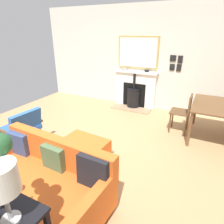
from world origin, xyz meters
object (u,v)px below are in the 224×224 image
Objects in this scene: fireplace at (135,92)px; mantel_bowl_far at (147,71)px; mantel_bowl_near at (124,69)px; dining_chair_near_fireplace at (184,110)px; sofa at (44,181)px; table_lamp_far_end at (1,181)px; dining_table at (215,109)px; armchair_accent at (22,126)px; ottoman at (83,149)px.

mantel_bowl_far reaches higher than fireplace.
mantel_bowl_near is 2.16m from dining_chair_near_fireplace.
sofa is 1.22m from table_lamp_far_end.
dining_table is at bearing 59.47° from mantel_bowl_far.
dining_table is (-2.75, 1.81, 0.30)m from sofa.
sofa is at bearing 3.44° from fireplace.
mantel_bowl_near is (-0.01, -0.34, 0.61)m from fireplace.
armchair_accent is 1.55× the size of table_lamp_far_end.
sofa is 3.70× the size of table_lamp_far_end.
fireplace reaches higher than sofa.
mantel_bowl_near is 3.11m from armchair_accent.
mantel_bowl_near is at bearing 165.24° from armchair_accent.
table_lamp_far_end is (1.68, 0.58, 0.92)m from ottoman.
mantel_bowl_far is 3.33m from armchair_accent.
dining_table is 0.58m from dining_chair_near_fireplace.
armchair_accent is (-0.83, -1.34, 0.07)m from sofa.
dining_table is at bearing 63.71° from fireplace.
mantel_bowl_far is 0.15× the size of ottoman.
dining_chair_near_fireplace is at bearing 155.54° from sofa.
armchair_accent is (0.10, -1.28, 0.18)m from ottoman.
dining_table is at bearing 66.76° from mantel_bowl_near.
sofa is at bearing 58.31° from armchair_accent.
dining_table is (1.02, 2.38, -0.41)m from mantel_bowl_near.
mantel_bowl_far is at bearing -174.49° from table_lamp_far_end.
table_lamp_far_end is 0.40× the size of dining_table.
sofa reaches higher than dining_table.
mantel_bowl_far is at bearing 90.00° from mantel_bowl_near.
dining_table is (-1.83, 1.88, 0.41)m from ottoman.
armchair_accent is at bearing -20.84° from fireplace.
fireplace reaches higher than ottoman.
dining_chair_near_fireplace reaches higher than dining_table.
dining_chair_near_fireplace is (-2.75, 1.25, 0.17)m from sofa.
mantel_bowl_near is 3.01m from ottoman.
mantel_bowl_near is 0.20× the size of ottoman.
table_lamp_far_end is (4.53, 1.08, 0.09)m from mantel_bowl_near.
fireplace is 1.04× the size of dining_table.
dining_table is at bearing 159.73° from table_lamp_far_end.
fireplace is 3.77m from sofa.
sofa is at bearing -24.46° from dining_chair_near_fireplace.
fireplace is 4.63m from table_lamp_far_end.
dining_chair_near_fireplace is at bearing 126.57° from armchair_accent.
mantel_bowl_near is 0.22× the size of armchair_accent.
sofa reaches higher than armchair_accent.
dining_table is (-1.92, 3.15, 0.23)m from armchair_accent.
ottoman is at bearing -175.99° from sofa.
table_lamp_far_end is at bearing 49.60° from armchair_accent.
dining_table is 1.41× the size of dining_chair_near_fireplace.
table_lamp_far_end reaches higher than armchair_accent.
sofa is at bearing 4.01° from ottoman.
armchair_accent is 3.23m from dining_chair_near_fireplace.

